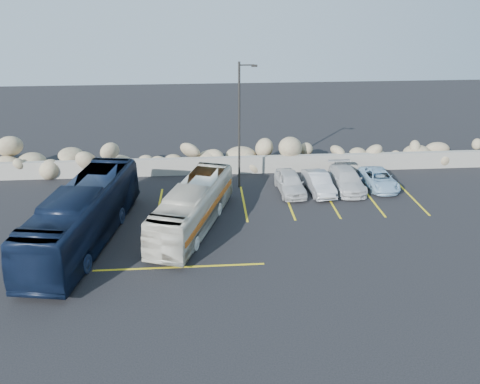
{
  "coord_description": "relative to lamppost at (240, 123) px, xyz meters",
  "views": [
    {
      "loc": [
        0.45,
        -18.54,
        12.09
      ],
      "look_at": [
        2.14,
        4.0,
        2.08
      ],
      "focal_mm": 35.0,
      "sensor_mm": 36.0,
      "label": 1
    }
  ],
  "objects": [
    {
      "name": "ground",
      "position": [
        -2.56,
        -9.5,
        -4.3
      ],
      "size": [
        90.0,
        90.0,
        0.0
      ],
      "primitive_type": "plane",
      "color": "black",
      "rests_on": "ground"
    },
    {
      "name": "tour_coach",
      "position": [
        -8.41,
        -6.44,
        -2.81
      ],
      "size": [
        4.22,
        10.96,
        2.98
      ],
      "primitive_type": "imported",
      "rotation": [
        0.0,
        0.0,
        -0.16
      ],
      "color": "black",
      "rests_on": "ground"
    },
    {
      "name": "car_a",
      "position": [
        3.1,
        -1.06,
        -3.65
      ],
      "size": [
        1.75,
        3.89,
        1.3
      ],
      "primitive_type": "imported",
      "rotation": [
        0.0,
        0.0,
        0.06
      ],
      "color": "silver",
      "rests_on": "ground"
    },
    {
      "name": "vintage_bus",
      "position": [
        -2.94,
        -5.32,
        -3.08
      ],
      "size": [
        4.71,
        8.94,
        2.43
      ],
      "primitive_type": "imported",
      "rotation": [
        0.0,
        0.0,
        -0.32
      ],
      "color": "silver",
      "rests_on": "ground"
    },
    {
      "name": "seawall",
      "position": [
        -2.56,
        2.5,
        -3.7
      ],
      "size": [
        60.0,
        0.4,
        1.2
      ],
      "primitive_type": "cube",
      "color": "gray",
      "rests_on": "ground"
    },
    {
      "name": "car_b",
      "position": [
        4.92,
        -1.15,
        -3.68
      ],
      "size": [
        1.62,
        3.82,
        1.23
      ],
      "primitive_type": "imported",
      "rotation": [
        0.0,
        0.0,
        0.09
      ],
      "color": "#B8B9BD",
      "rests_on": "ground"
    },
    {
      "name": "car_d",
      "position": [
        9.03,
        -0.63,
        -3.75
      ],
      "size": [
        1.82,
        3.9,
        1.08
      ],
      "primitive_type": "imported",
      "rotation": [
        0.0,
        0.0,
        0.01
      ],
      "color": "#9CC2DD",
      "rests_on": "ground"
    },
    {
      "name": "car_c",
      "position": [
        6.85,
        -0.72,
        -3.67
      ],
      "size": [
        1.82,
        4.36,
        1.26
      ],
      "primitive_type": "imported",
      "rotation": [
        0.0,
        0.0,
        -0.01
      ],
      "color": "silver",
      "rests_on": "ground"
    },
    {
      "name": "riprap_pile",
      "position": [
        -2.56,
        3.7,
        -3.0
      ],
      "size": [
        54.0,
        2.8,
        2.6
      ],
      "primitive_type": null,
      "color": "#998064",
      "rests_on": "ground"
    },
    {
      "name": "parking_lines",
      "position": [
        2.09,
        -3.93,
        -4.29
      ],
      "size": [
        18.16,
        9.36,
        0.01
      ],
      "color": "gold",
      "rests_on": "ground"
    },
    {
      "name": "lamppost",
      "position": [
        0.0,
        0.0,
        0.0
      ],
      "size": [
        1.14,
        0.18,
        8.0
      ],
      "color": "#2F2D2A",
      "rests_on": "ground"
    }
  ]
}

